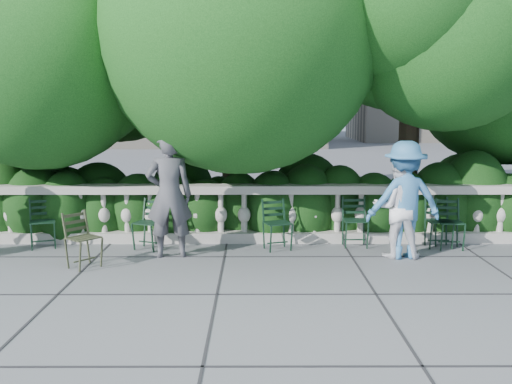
{
  "coord_description": "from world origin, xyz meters",
  "views": [
    {
      "loc": [
        -0.03,
        -7.87,
        2.35
      ],
      "look_at": [
        0.0,
        1.0,
        1.0
      ],
      "focal_mm": 40.0,
      "sensor_mm": 36.0,
      "label": 1
    }
  ],
  "objects_px": {
    "chair_a": "(144,251)",
    "chair_e": "(452,251)",
    "chair_c": "(281,252)",
    "person_older_blue": "(404,200)",
    "chair_b": "(44,250)",
    "chair_weathered": "(91,269)",
    "person_woman_grey": "(169,195)",
    "chair_d": "(356,249)",
    "person_casual_man": "(397,208)",
    "chair_f": "(441,249)"
  },
  "relations": [
    {
      "from": "person_casual_man",
      "to": "chair_b",
      "type": "bearing_deg",
      "value": 0.43
    },
    {
      "from": "chair_a",
      "to": "chair_b",
      "type": "xyz_separation_m",
      "value": [
        -1.66,
        0.08,
        0.0
      ]
    },
    {
      "from": "chair_b",
      "to": "chair_c",
      "type": "xyz_separation_m",
      "value": [
        3.89,
        -0.13,
        0.0
      ]
    },
    {
      "from": "chair_d",
      "to": "chair_e",
      "type": "distance_m",
      "value": 1.54
    },
    {
      "from": "chair_weathered",
      "to": "chair_e",
      "type": "bearing_deg",
      "value": -39.43
    },
    {
      "from": "chair_a",
      "to": "chair_c",
      "type": "bearing_deg",
      "value": 20.53
    },
    {
      "from": "chair_d",
      "to": "chair_f",
      "type": "bearing_deg",
      "value": -2.52
    },
    {
      "from": "person_older_blue",
      "to": "chair_weathered",
      "type": "bearing_deg",
      "value": 0.47
    },
    {
      "from": "chair_a",
      "to": "person_older_blue",
      "type": "xyz_separation_m",
      "value": [
        4.11,
        -0.39,
        0.91
      ]
    },
    {
      "from": "person_woman_grey",
      "to": "person_casual_man",
      "type": "relative_size",
      "value": 1.25
    },
    {
      "from": "chair_e",
      "to": "chair_b",
      "type": "bearing_deg",
      "value": -179.44
    },
    {
      "from": "person_woman_grey",
      "to": "person_older_blue",
      "type": "relative_size",
      "value": 1.07
    },
    {
      "from": "chair_b",
      "to": "chair_weathered",
      "type": "xyz_separation_m",
      "value": [
        1.09,
        -1.13,
        0.0
      ]
    },
    {
      "from": "chair_c",
      "to": "chair_d",
      "type": "distance_m",
      "value": 1.28
    },
    {
      "from": "chair_weathered",
      "to": "chair_f",
      "type": "bearing_deg",
      "value": -38.13
    },
    {
      "from": "chair_a",
      "to": "chair_b",
      "type": "distance_m",
      "value": 1.66
    },
    {
      "from": "chair_d",
      "to": "chair_weathered",
      "type": "height_order",
      "value": "same"
    },
    {
      "from": "chair_f",
      "to": "person_woman_grey",
      "type": "distance_m",
      "value": 4.52
    },
    {
      "from": "chair_a",
      "to": "person_woman_grey",
      "type": "height_order",
      "value": "person_woman_grey"
    },
    {
      "from": "chair_c",
      "to": "person_woman_grey",
      "type": "distance_m",
      "value": 2.02
    },
    {
      "from": "chair_d",
      "to": "chair_e",
      "type": "bearing_deg",
      "value": -6.02
    },
    {
      "from": "chair_b",
      "to": "chair_a",
      "type": "bearing_deg",
      "value": -22.8
    },
    {
      "from": "chair_c",
      "to": "person_older_blue",
      "type": "bearing_deg",
      "value": -28.99
    },
    {
      "from": "chair_e",
      "to": "chair_d",
      "type": "bearing_deg",
      "value": 175.41
    },
    {
      "from": "chair_f",
      "to": "person_casual_man",
      "type": "relative_size",
      "value": 0.54
    },
    {
      "from": "chair_f",
      "to": "person_casual_man",
      "type": "height_order",
      "value": "person_casual_man"
    },
    {
      "from": "chair_a",
      "to": "chair_f",
      "type": "relative_size",
      "value": 1.0
    },
    {
      "from": "chair_d",
      "to": "person_older_blue",
      "type": "bearing_deg",
      "value": -41.21
    },
    {
      "from": "chair_b",
      "to": "person_casual_man",
      "type": "distance_m",
      "value": 5.75
    },
    {
      "from": "chair_a",
      "to": "person_casual_man",
      "type": "xyz_separation_m",
      "value": [
        4.02,
        -0.35,
        0.78
      ]
    },
    {
      "from": "chair_weathered",
      "to": "chair_c",
      "type": "bearing_deg",
      "value": -30.29
    },
    {
      "from": "chair_c",
      "to": "chair_f",
      "type": "relative_size",
      "value": 1.0
    },
    {
      "from": "chair_b",
      "to": "chair_weathered",
      "type": "bearing_deg",
      "value": -65.95
    },
    {
      "from": "chair_a",
      "to": "chair_weathered",
      "type": "distance_m",
      "value": 1.19
    },
    {
      "from": "chair_weathered",
      "to": "person_woman_grey",
      "type": "height_order",
      "value": "person_woman_grey"
    },
    {
      "from": "chair_a",
      "to": "chair_e",
      "type": "bearing_deg",
      "value": 21.61
    },
    {
      "from": "chair_f",
      "to": "person_older_blue",
      "type": "height_order",
      "value": "person_older_blue"
    },
    {
      "from": "chair_f",
      "to": "chair_b",
      "type": "bearing_deg",
      "value": -178.78
    },
    {
      "from": "chair_e",
      "to": "person_woman_grey",
      "type": "xyz_separation_m",
      "value": [
        -4.54,
        -0.32,
        0.98
      ]
    },
    {
      "from": "person_woman_grey",
      "to": "person_casual_man",
      "type": "height_order",
      "value": "person_woman_grey"
    },
    {
      "from": "chair_c",
      "to": "person_casual_man",
      "type": "height_order",
      "value": "person_casual_man"
    },
    {
      "from": "chair_c",
      "to": "chair_f",
      "type": "xyz_separation_m",
      "value": [
        2.65,
        0.14,
        0.0
      ]
    },
    {
      "from": "chair_b",
      "to": "person_woman_grey",
      "type": "relative_size",
      "value": 0.43
    },
    {
      "from": "chair_d",
      "to": "person_woman_grey",
      "type": "bearing_deg",
      "value": -171.19
    },
    {
      "from": "chair_c",
      "to": "person_older_blue",
      "type": "relative_size",
      "value": 0.46
    },
    {
      "from": "chair_b",
      "to": "person_woman_grey",
      "type": "height_order",
      "value": "person_woman_grey"
    },
    {
      "from": "chair_c",
      "to": "chair_weathered",
      "type": "height_order",
      "value": "same"
    },
    {
      "from": "chair_a",
      "to": "chair_e",
      "type": "relative_size",
      "value": 1.0
    },
    {
      "from": "chair_weathered",
      "to": "person_woman_grey",
      "type": "distance_m",
      "value": 1.61
    },
    {
      "from": "chair_e",
      "to": "person_casual_man",
      "type": "bearing_deg",
      "value": -159.76
    }
  ]
}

